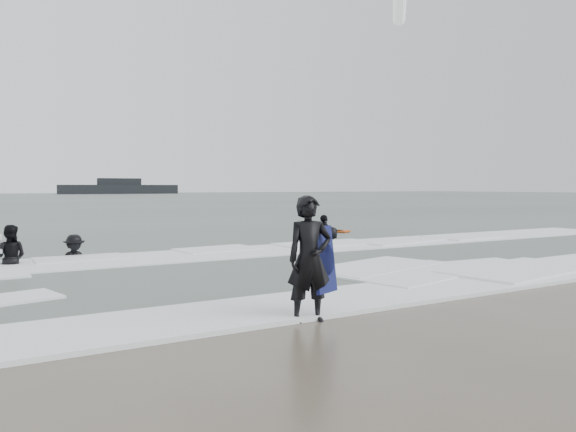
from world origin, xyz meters
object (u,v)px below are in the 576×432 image
surfer_centre (309,321)px  vessel_horizon (119,188)px  surfer_breaker (74,259)px  surfer_wading (10,267)px  surfer_right_far (331,241)px  surfer_right_near (324,234)px

surfer_centre → vessel_horizon: 143.08m
surfer_breaker → vessel_horizon: bearing=73.0°
surfer_breaker → surfer_wading: bearing=-156.5°
surfer_right_far → vessel_horizon: (24.24, 130.30, 1.49)m
surfer_centre → vessel_horizon: (31.09, 139.66, 1.49)m
surfer_wading → surfer_right_far: size_ratio=0.93×
surfer_breaker → surfer_right_far: 8.54m
surfer_breaker → vessel_horizon: size_ratio=0.05×
vessel_horizon → surfer_right_near: bearing=-100.1°
surfer_centre → surfer_wading: size_ratio=1.16×
surfer_right_far → vessel_horizon: size_ratio=0.06×
surfer_centre → surfer_right_near: (8.39, 12.06, 0.00)m
surfer_wading → surfer_right_near: bearing=-141.1°
surfer_centre → surfer_breaker: surfer_centre is taller
surfer_wading → surfer_breaker: 1.75m
surfer_centre → surfer_wading: surfer_centre is taller
surfer_wading → surfer_right_near: surfer_right_near is taller
surfer_wading → surfer_right_far: 10.18m
vessel_horizon → surfer_centre: bearing=-102.6°
surfer_breaker → surfer_right_far: (8.53, 0.51, 0.00)m
surfer_wading → surfer_right_far: (10.09, 1.28, 0.00)m
surfer_wading → surfer_breaker: size_ratio=1.04×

